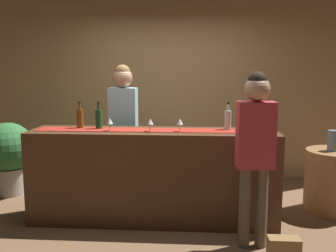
{
  "coord_description": "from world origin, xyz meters",
  "views": [
    {
      "loc": [
        0.45,
        -4.08,
        1.69
      ],
      "look_at": [
        0.16,
        0.0,
        1.07
      ],
      "focal_mm": 40.82,
      "sensor_mm": 36.0,
      "label": 1
    }
  ],
  "objects_px": {
    "wine_glass_mid_counter": "(110,121)",
    "wine_bottle_amber": "(80,118)",
    "wine_bottle_green": "(99,119)",
    "bartender": "(123,118)",
    "customer_sipping": "(255,141)",
    "handbag": "(284,250)",
    "vase_on_side_table": "(333,141)",
    "potted_plant_tall": "(8,153)",
    "wine_bottle_clear": "(228,120)",
    "wine_glass_near_customer": "(150,122)",
    "round_side_table": "(334,181)",
    "wine_glass_far_end": "(180,122)"
  },
  "relations": [
    {
      "from": "wine_glass_near_customer",
      "to": "handbag",
      "type": "relative_size",
      "value": 0.51
    },
    {
      "from": "wine_glass_mid_counter",
      "to": "customer_sipping",
      "type": "distance_m",
      "value": 1.55
    },
    {
      "from": "wine_glass_near_customer",
      "to": "customer_sipping",
      "type": "height_order",
      "value": "customer_sipping"
    },
    {
      "from": "handbag",
      "to": "wine_bottle_amber",
      "type": "bearing_deg",
      "value": 155.67
    },
    {
      "from": "wine_bottle_green",
      "to": "bartender",
      "type": "relative_size",
      "value": 0.17
    },
    {
      "from": "wine_glass_near_customer",
      "to": "round_side_table",
      "type": "relative_size",
      "value": 0.19
    },
    {
      "from": "wine_bottle_green",
      "to": "bartender",
      "type": "distance_m",
      "value": 0.55
    },
    {
      "from": "round_side_table",
      "to": "vase_on_side_table",
      "type": "xyz_separation_m",
      "value": [
        -0.05,
        -0.01,
        0.49
      ]
    },
    {
      "from": "wine_glass_near_customer",
      "to": "bartender",
      "type": "bearing_deg",
      "value": 121.67
    },
    {
      "from": "wine_bottle_amber",
      "to": "vase_on_side_table",
      "type": "height_order",
      "value": "wine_bottle_amber"
    },
    {
      "from": "round_side_table",
      "to": "wine_glass_near_customer",
      "type": "bearing_deg",
      "value": -166.44
    },
    {
      "from": "wine_bottle_amber",
      "to": "wine_glass_far_end",
      "type": "distance_m",
      "value": 1.14
    },
    {
      "from": "wine_glass_far_end",
      "to": "handbag",
      "type": "xyz_separation_m",
      "value": [
        0.95,
        -0.77,
        -1.02
      ]
    },
    {
      "from": "wine_bottle_clear",
      "to": "potted_plant_tall",
      "type": "distance_m",
      "value": 2.99
    },
    {
      "from": "wine_glass_far_end",
      "to": "round_side_table",
      "type": "distance_m",
      "value": 2.03
    },
    {
      "from": "wine_bottle_amber",
      "to": "wine_bottle_clear",
      "type": "xyz_separation_m",
      "value": [
        1.65,
        0.0,
        0.0
      ]
    },
    {
      "from": "bartender",
      "to": "round_side_table",
      "type": "distance_m",
      "value": 2.65
    },
    {
      "from": "wine_bottle_clear",
      "to": "wine_glass_far_end",
      "type": "xyz_separation_m",
      "value": [
        -0.52,
        -0.17,
        -0.01
      ]
    },
    {
      "from": "wine_glass_mid_counter",
      "to": "bartender",
      "type": "xyz_separation_m",
      "value": [
        0.02,
        0.66,
        -0.05
      ]
    },
    {
      "from": "vase_on_side_table",
      "to": "wine_bottle_clear",
      "type": "bearing_deg",
      "value": -165.8
    },
    {
      "from": "wine_bottle_amber",
      "to": "wine_glass_far_end",
      "type": "xyz_separation_m",
      "value": [
        1.13,
        -0.17,
        -0.01
      ]
    },
    {
      "from": "wine_bottle_clear",
      "to": "handbag",
      "type": "xyz_separation_m",
      "value": [
        0.43,
        -0.94,
        -1.03
      ]
    },
    {
      "from": "wine_glass_near_customer",
      "to": "wine_glass_mid_counter",
      "type": "bearing_deg",
      "value": 178.53
    },
    {
      "from": "customer_sipping",
      "to": "wine_glass_mid_counter",
      "type": "bearing_deg",
      "value": 157.98
    },
    {
      "from": "customer_sipping",
      "to": "round_side_table",
      "type": "height_order",
      "value": "customer_sipping"
    },
    {
      "from": "wine_bottle_clear",
      "to": "wine_bottle_amber",
      "type": "bearing_deg",
      "value": -179.96
    },
    {
      "from": "wine_glass_mid_counter",
      "to": "wine_bottle_amber",
      "type": "bearing_deg",
      "value": 155.16
    },
    {
      "from": "wine_bottle_amber",
      "to": "vase_on_side_table",
      "type": "bearing_deg",
      "value": 6.24
    },
    {
      "from": "bartender",
      "to": "potted_plant_tall",
      "type": "relative_size",
      "value": 1.78
    },
    {
      "from": "wine_glass_mid_counter",
      "to": "vase_on_side_table",
      "type": "height_order",
      "value": "wine_glass_mid_counter"
    },
    {
      "from": "bartender",
      "to": "vase_on_side_table",
      "type": "bearing_deg",
      "value": 177.63
    },
    {
      "from": "wine_bottle_amber",
      "to": "potted_plant_tall",
      "type": "bearing_deg",
      "value": 150.49
    },
    {
      "from": "customer_sipping",
      "to": "handbag",
      "type": "relative_size",
      "value": 5.95
    },
    {
      "from": "customer_sipping",
      "to": "round_side_table",
      "type": "relative_size",
      "value": 2.25
    },
    {
      "from": "bartender",
      "to": "round_side_table",
      "type": "xyz_separation_m",
      "value": [
        2.55,
        -0.16,
        -0.71
      ]
    },
    {
      "from": "customer_sipping",
      "to": "wine_glass_near_customer",
      "type": "bearing_deg",
      "value": 151.49
    },
    {
      "from": "vase_on_side_table",
      "to": "potted_plant_tall",
      "type": "distance_m",
      "value": 4.14
    },
    {
      "from": "wine_glass_mid_counter",
      "to": "round_side_table",
      "type": "height_order",
      "value": "wine_glass_mid_counter"
    },
    {
      "from": "wine_bottle_amber",
      "to": "wine_glass_near_customer",
      "type": "xyz_separation_m",
      "value": [
        0.82,
        -0.19,
        -0.01
      ]
    },
    {
      "from": "wine_glass_near_customer",
      "to": "vase_on_side_table",
      "type": "xyz_separation_m",
      "value": [
        2.08,
        0.5,
        -0.27
      ]
    },
    {
      "from": "bartender",
      "to": "potted_plant_tall",
      "type": "bearing_deg",
      "value": -5.44
    },
    {
      "from": "wine_bottle_green",
      "to": "handbag",
      "type": "xyz_separation_m",
      "value": [
        1.86,
        -0.92,
        -1.03
      ]
    },
    {
      "from": "bartender",
      "to": "wine_bottle_amber",
      "type": "bearing_deg",
      "value": 52.21
    },
    {
      "from": "wine_bottle_clear",
      "to": "customer_sipping",
      "type": "distance_m",
      "value": 0.71
    },
    {
      "from": "wine_bottle_clear",
      "to": "handbag",
      "type": "distance_m",
      "value": 1.46
    },
    {
      "from": "wine_bottle_green",
      "to": "vase_on_side_table",
      "type": "distance_m",
      "value": 2.71
    },
    {
      "from": "handbag",
      "to": "customer_sipping",
      "type": "bearing_deg",
      "value": 130.85
    },
    {
      "from": "potted_plant_tall",
      "to": "round_side_table",
      "type": "bearing_deg",
      "value": -4.91
    },
    {
      "from": "bartender",
      "to": "customer_sipping",
      "type": "bearing_deg",
      "value": 142.9
    },
    {
      "from": "wine_bottle_clear",
      "to": "customer_sipping",
      "type": "relative_size",
      "value": 0.18
    }
  ]
}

